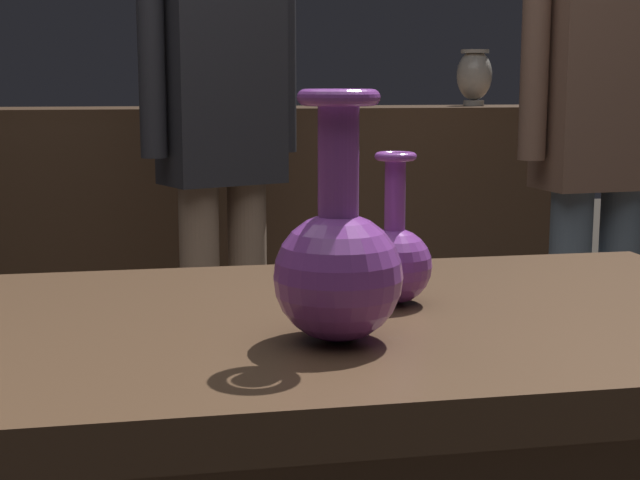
{
  "coord_description": "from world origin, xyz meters",
  "views": [
    {
      "loc": [
        -0.19,
        -1.06,
        1.07
      ],
      "look_at": [
        0.01,
        -0.06,
        0.9
      ],
      "focal_mm": 52.46,
      "sensor_mm": 36.0,
      "label": 1
    }
  ],
  "objects_px": {
    "vase_tall_behind": "(394,258)",
    "visitor_center_back": "(222,128)",
    "visitor_near_right": "(601,130)",
    "vase_centerpiece": "(338,260)",
    "shelf_vase_far_right": "(474,75)"
  },
  "relations": [
    {
      "from": "vase_tall_behind",
      "to": "visitor_center_back",
      "type": "distance_m",
      "value": 1.48
    },
    {
      "from": "visitor_center_back",
      "to": "visitor_near_right",
      "type": "distance_m",
      "value": 1.01
    },
    {
      "from": "vase_centerpiece",
      "to": "visitor_near_right",
      "type": "distance_m",
      "value": 1.63
    },
    {
      "from": "vase_centerpiece",
      "to": "visitor_center_back",
      "type": "relative_size",
      "value": 0.16
    },
    {
      "from": "vase_centerpiece",
      "to": "shelf_vase_far_right",
      "type": "bearing_deg",
      "value": 66.73
    },
    {
      "from": "vase_centerpiece",
      "to": "vase_tall_behind",
      "type": "xyz_separation_m",
      "value": [
        0.1,
        0.16,
        -0.03
      ]
    },
    {
      "from": "shelf_vase_far_right",
      "to": "visitor_center_back",
      "type": "distance_m",
      "value": 1.26
    },
    {
      "from": "vase_centerpiece",
      "to": "visitor_near_right",
      "type": "bearing_deg",
      "value": 53.16
    },
    {
      "from": "vase_centerpiece",
      "to": "shelf_vase_far_right",
      "type": "distance_m",
      "value": 2.6
    },
    {
      "from": "vase_tall_behind",
      "to": "shelf_vase_far_right",
      "type": "bearing_deg",
      "value": 67.56
    },
    {
      "from": "vase_centerpiece",
      "to": "vase_tall_behind",
      "type": "relative_size",
      "value": 1.41
    },
    {
      "from": "vase_tall_behind",
      "to": "visitor_center_back",
      "type": "relative_size",
      "value": 0.12
    },
    {
      "from": "vase_tall_behind",
      "to": "visitor_near_right",
      "type": "bearing_deg",
      "value": 52.8
    },
    {
      "from": "vase_centerpiece",
      "to": "vase_tall_behind",
      "type": "bearing_deg",
      "value": 55.96
    },
    {
      "from": "shelf_vase_far_right",
      "to": "vase_centerpiece",
      "type": "bearing_deg",
      "value": -113.27
    }
  ]
}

